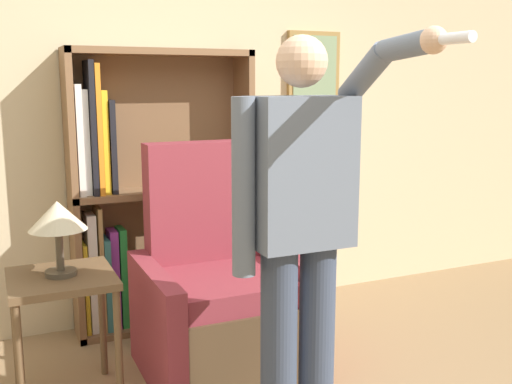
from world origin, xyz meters
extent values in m
cube|color=beige|center=(0.00, 2.03, 1.40)|extent=(8.00, 0.06, 2.80)
cube|color=olive|center=(1.11, 1.98, 1.62)|extent=(0.40, 0.04, 0.60)
cube|color=gray|center=(1.11, 1.96, 1.62)|extent=(0.34, 0.01, 0.54)
cube|color=brown|center=(-0.59, 1.85, 0.88)|extent=(0.04, 0.28, 1.76)
cube|color=brown|center=(0.52, 1.85, 0.88)|extent=(0.04, 0.28, 1.76)
cube|color=brown|center=(-0.03, 1.98, 0.88)|extent=(1.15, 0.01, 1.76)
cube|color=brown|center=(-0.03, 1.85, 0.02)|extent=(1.15, 0.28, 0.04)
cube|color=brown|center=(-0.03, 1.85, 0.88)|extent=(1.15, 0.28, 0.04)
cube|color=brown|center=(-0.03, 1.85, 1.74)|extent=(1.15, 0.28, 0.04)
cube|color=gold|center=(-0.55, 1.85, 0.32)|extent=(0.02, 0.19, 0.56)
cube|color=white|center=(-0.50, 1.85, 0.41)|extent=(0.05, 0.18, 0.74)
cube|color=#9E7A47|center=(-0.45, 1.85, 0.43)|extent=(0.02, 0.22, 0.78)
cube|color=#337070|center=(-0.42, 1.85, 0.33)|extent=(0.04, 0.22, 0.58)
cube|color=purple|center=(-0.37, 1.85, 0.35)|extent=(0.05, 0.16, 0.62)
cube|color=#238438|center=(-0.31, 1.85, 0.36)|extent=(0.04, 0.17, 0.63)
cube|color=white|center=(-0.54, 1.85, 1.23)|extent=(0.04, 0.22, 0.65)
cube|color=white|center=(-0.50, 1.85, 1.21)|extent=(0.04, 0.16, 0.62)
cube|color=black|center=(-0.46, 1.85, 1.30)|extent=(0.03, 0.23, 0.79)
cube|color=orange|center=(-0.43, 1.85, 1.29)|extent=(0.03, 0.24, 0.77)
cube|color=gold|center=(-0.39, 1.85, 1.21)|extent=(0.03, 0.17, 0.61)
cube|color=black|center=(-0.35, 1.85, 1.18)|extent=(0.03, 0.19, 0.56)
cube|color=#4C3823|center=(0.07, 1.07, 0.22)|extent=(0.65, 0.72, 0.44)
cube|color=maroon|center=(0.07, 1.03, 0.50)|extent=(0.61, 0.60, 0.12)
cube|color=maroon|center=(0.07, 1.39, 0.73)|extent=(0.65, 0.16, 1.02)
cube|color=maroon|center=(-0.31, 1.07, 0.31)|extent=(0.10, 0.80, 0.63)
cube|color=maroon|center=(0.44, 1.07, 0.31)|extent=(0.10, 0.80, 0.63)
cylinder|color=#384256|center=(-0.01, 0.25, 0.46)|extent=(0.15, 0.15, 0.92)
cylinder|color=#384256|center=(0.17, 0.25, 0.46)|extent=(0.15, 0.15, 0.92)
cube|color=slate|center=(0.08, 0.25, 1.22)|extent=(0.39, 0.24, 0.59)
sphere|color=#DBAD89|center=(0.08, 0.25, 1.64)|extent=(0.20, 0.20, 0.20)
cylinder|color=slate|center=(-0.16, 0.25, 1.17)|extent=(0.09, 0.09, 0.68)
cylinder|color=slate|center=(0.29, 0.14, 1.59)|extent=(0.09, 0.28, 0.23)
cylinder|color=slate|center=(0.29, -0.10, 1.68)|extent=(0.08, 0.27, 0.10)
sphere|color=#DBAD89|center=(0.29, -0.23, 1.69)|extent=(0.09, 0.09, 0.09)
cylinder|color=white|center=(0.29, -0.33, 1.69)|extent=(0.04, 0.15, 0.04)
cube|color=brown|center=(-0.75, 1.09, 0.64)|extent=(0.49, 0.49, 0.04)
cylinder|color=brown|center=(-0.97, 0.88, 0.31)|extent=(0.04, 0.04, 0.62)
cylinder|color=brown|center=(-0.54, 0.88, 0.31)|extent=(0.04, 0.04, 0.62)
cylinder|color=brown|center=(-0.97, 1.31, 0.31)|extent=(0.04, 0.04, 0.62)
cylinder|color=brown|center=(-0.54, 1.31, 0.31)|extent=(0.04, 0.04, 0.62)
cylinder|color=#4C4233|center=(-0.75, 1.09, 0.67)|extent=(0.15, 0.15, 0.02)
cylinder|color=#4C4233|center=(-0.75, 1.09, 0.78)|extent=(0.04, 0.04, 0.20)
cone|color=beige|center=(-0.75, 1.09, 0.95)|extent=(0.27, 0.27, 0.14)
camera|label=1|loc=(-1.03, -1.79, 1.56)|focal=42.00mm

